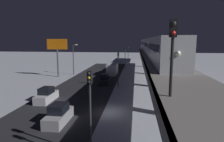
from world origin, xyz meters
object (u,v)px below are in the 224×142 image
object	(u,v)px
traffic_light_far	(125,55)
box_truck	(113,69)
rail_signal	(173,45)
traffic_light_mid	(118,65)
subway_train	(149,45)
traffic_light_distant	(128,51)
commercial_billboard	(57,48)
sedan_black	(105,80)
sedan_white	(47,96)
sedan_silver	(59,115)
traffic_light_near	(90,102)

from	to	relation	value
traffic_light_far	box_truck	bearing A→B (deg)	72.14
rail_signal	traffic_light_far	xyz separation A→B (m)	(5.06, -46.99, -4.10)
rail_signal	traffic_light_mid	xyz separation A→B (m)	(5.06, -24.89, -4.10)
subway_train	traffic_light_distant	world-z (taller)	subway_train
rail_signal	commercial_billboard	size ratio (longest dim) A/B	0.45
rail_signal	sedan_black	bearing A→B (deg)	-73.78
sedan_white	traffic_light_far	xyz separation A→B (m)	(-9.30, -31.90, 3.40)
subway_train	sedan_white	bearing A→B (deg)	60.73
traffic_light_distant	sedan_silver	bearing A→B (deg)	85.58
sedan_black	box_truck	world-z (taller)	box_truck
sedan_silver	traffic_light_near	size ratio (longest dim) A/B	0.70
box_truck	traffic_light_mid	size ratio (longest dim) A/B	1.16
rail_signal	traffic_light_far	distance (m)	47.44
box_truck	sedan_black	bearing A→B (deg)	88.98
sedan_silver	traffic_light_far	distance (m)	39.15
sedan_silver	traffic_light_near	bearing A→B (deg)	-49.43
traffic_light_mid	commercial_billboard	bearing A→B (deg)	-29.73
sedan_white	sedan_silver	bearing A→B (deg)	124.01
box_truck	traffic_light_mid	xyz separation A→B (m)	(-2.70, 13.72, 2.85)
sedan_silver	sedan_black	size ratio (longest dim) A/B	0.97
traffic_light_far	commercial_billboard	bearing A→B (deg)	41.70
traffic_light_far	commercial_billboard	world-z (taller)	commercial_billboard
subway_train	traffic_light_distant	distance (m)	26.44
subway_train	sedan_black	xyz separation A→B (m)	(9.65, 16.36, -6.55)
traffic_light_near	subway_train	bearing A→B (deg)	-99.36
traffic_light_near	commercial_billboard	xyz separation A→B (m)	(15.12, -30.73, 2.63)
traffic_light_near	traffic_light_far	xyz separation A→B (m)	(0.00, -44.21, 0.00)
subway_train	rail_signal	distance (m)	43.77
traffic_light_mid	traffic_light_distant	size ratio (longest dim) A/B	1.00
box_truck	rail_signal	bearing A→B (deg)	101.36
sedan_silver	sedan_black	distance (m)	19.17
traffic_light_far	sedan_silver	bearing A→B (deg)	83.08
rail_signal	sedan_silver	distance (m)	14.83
sedan_silver	traffic_light_mid	xyz separation A→B (m)	(-4.70, -16.61, 3.40)
sedan_silver	traffic_light_distant	xyz separation A→B (m)	(-4.70, -60.82, 3.40)
commercial_billboard	traffic_light_mid	bearing A→B (deg)	150.27
traffic_light_distant	commercial_billboard	size ratio (longest dim) A/B	0.72
traffic_light_near	traffic_light_mid	size ratio (longest dim) A/B	1.00
sedan_black	box_truck	distance (m)	11.27
traffic_light_mid	commercial_billboard	xyz separation A→B (m)	(15.12, -8.63, 2.63)
traffic_light_mid	traffic_light_far	xyz separation A→B (m)	(0.00, -22.10, 0.00)
sedan_silver	rail_signal	bearing A→B (deg)	-40.31
subway_train	sedan_white	xyz separation A→B (m)	(16.05, 28.63, -6.55)
subway_train	traffic_light_distant	bearing A→B (deg)	-75.11
subway_train	box_truck	distance (m)	12.30
box_truck	traffic_light_distant	size ratio (longest dim) A/B	1.16
rail_signal	traffic_light_far	size ratio (longest dim) A/B	0.62
traffic_light_far	traffic_light_distant	size ratio (longest dim) A/B	1.00
sedan_silver	commercial_billboard	bearing A→B (deg)	112.42
rail_signal	sedan_white	world-z (taller)	rail_signal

